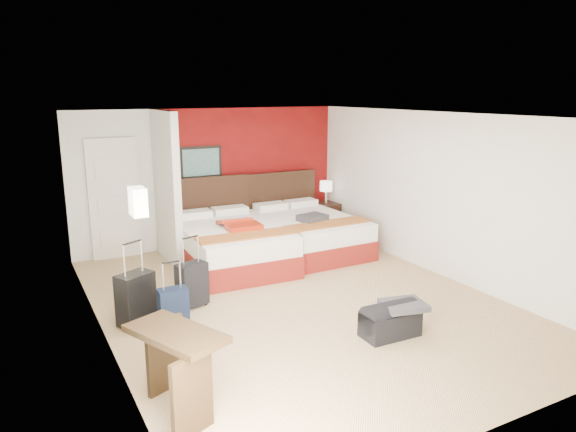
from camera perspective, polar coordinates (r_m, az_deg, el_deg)
ground at (r=7.39m, az=0.98°, el=-9.09°), size 6.50×6.50×0.00m
room_walls at (r=7.78m, az=-13.27°, el=1.40°), size 5.02×6.52×2.50m
red_accent_panel at (r=10.18m, az=-4.23°, el=4.42°), size 3.50×0.04×2.50m
partition_wall at (r=9.02m, az=-12.80°, el=2.98°), size 0.12×1.20×2.50m
entry_door at (r=9.46m, az=-18.08°, el=1.74°), size 0.82×0.06×2.05m
bed_left at (r=8.78m, az=-6.05°, el=-3.21°), size 1.63×2.26×0.66m
bed_right at (r=9.50m, az=2.19°, el=-1.94°), size 1.52×2.14×0.64m
red_suitcase_open at (r=8.63m, az=-5.24°, el=-0.89°), size 0.59×0.78×0.09m
jacket_bundle at (r=9.11m, az=2.62°, el=-0.20°), size 0.51×0.44×0.11m
nightstand at (r=10.71m, az=4.03°, el=-0.25°), size 0.48×0.48×0.63m
table_lamp at (r=10.59m, az=4.08°, el=2.55°), size 0.32×0.32×0.44m
suitcase_black at (r=6.80m, az=-15.92°, el=-8.72°), size 0.50×0.43×0.64m
suitcase_charcoal at (r=7.23m, az=-10.20°, el=-7.39°), size 0.44×0.34×0.57m
suitcase_navy at (r=6.66m, az=-12.13°, el=-9.76°), size 0.34×0.21×0.48m
duffel_bag at (r=6.47m, az=10.84°, el=-11.07°), size 0.68×0.38×0.34m
jacket_draped at (r=6.44m, az=12.25°, el=-9.27°), size 0.57×0.51×0.07m
desk at (r=5.02m, az=-11.69°, el=-15.89°), size 0.79×1.04×0.78m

